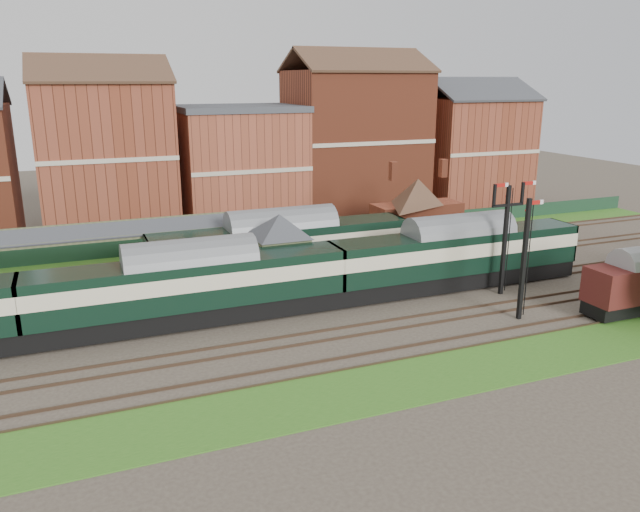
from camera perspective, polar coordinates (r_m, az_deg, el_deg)
name	(u,v)px	position (r m, az deg, el deg)	size (l,w,h in m)	color
ground	(336,304)	(43.67, 1.50, -4.40)	(160.00, 160.00, 0.00)	#473D33
grass_back	(268,248)	(58.00, -4.78, 0.73)	(90.00, 4.50, 0.06)	#2D6619
grass_front	(427,377)	(33.89, 9.72, -10.83)	(90.00, 5.00, 0.06)	#2D6619
fence	(262,236)	(59.67, -5.36, 1.86)	(90.00, 0.12, 1.50)	#193823
platform	(232,267)	(50.80, -8.07, -1.02)	(55.00, 3.40, 1.00)	#2D2D2D
signal_box	(280,253)	(44.56, -3.67, 0.31)	(5.40, 5.40, 6.00)	#6C7C58
brick_hut	(379,267)	(48.12, 5.45, -1.03)	(3.20, 2.64, 2.94)	brown
station_building	(417,209)	(56.27, 8.85, 4.24)	(8.10, 8.10, 5.90)	#964026
canopy	(152,224)	(48.77, -15.12, 2.83)	(26.00, 3.89, 4.08)	#505736
semaphore_bracket	(506,232)	(46.31, 16.63, 2.10)	(3.60, 0.25, 8.18)	black
semaphore_siding	(524,258)	(41.83, 18.19, -0.14)	(1.23, 0.25, 8.00)	black
town_backdrop	(239,161)	(65.12, -7.45, 8.58)	(69.00, 10.00, 16.00)	#964026
dmu_train	(192,285)	(40.09, -11.66, -2.60)	(59.34, 3.12, 4.56)	black
platform_railcar	(282,247)	(48.03, -3.53, 0.86)	(20.24, 3.19, 4.66)	black
goods_van_b	(629,286)	(45.90, 26.38, -2.44)	(5.82, 2.52, 3.53)	black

